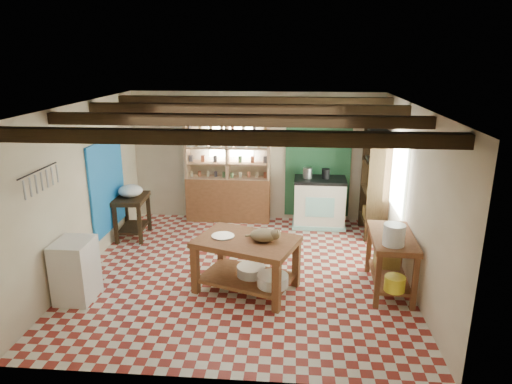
# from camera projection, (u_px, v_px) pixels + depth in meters

# --- Properties ---
(floor) EXTENTS (5.00, 5.00, 0.02)m
(floor) POSITION_uv_depth(u_px,v_px,m) (243.00, 272.00, 7.22)
(floor) COLOR maroon
(floor) RESTS_ON ground
(ceiling) EXTENTS (5.00, 5.00, 0.02)m
(ceiling) POSITION_uv_depth(u_px,v_px,m) (241.00, 106.00, 6.46)
(ceiling) COLOR #444549
(ceiling) RESTS_ON wall_back
(wall_back) EXTENTS (5.00, 0.04, 2.60)m
(wall_back) POSITION_uv_depth(u_px,v_px,m) (256.00, 157.00, 9.22)
(wall_back) COLOR beige
(wall_back) RESTS_ON floor
(wall_front) EXTENTS (5.00, 0.04, 2.60)m
(wall_front) POSITION_uv_depth(u_px,v_px,m) (214.00, 268.00, 4.46)
(wall_front) COLOR beige
(wall_front) RESTS_ON floor
(wall_left) EXTENTS (0.04, 5.00, 2.60)m
(wall_left) POSITION_uv_depth(u_px,v_px,m) (81.00, 189.00, 7.04)
(wall_left) COLOR beige
(wall_left) RESTS_ON floor
(wall_right) EXTENTS (0.04, 5.00, 2.60)m
(wall_right) POSITION_uv_depth(u_px,v_px,m) (412.00, 197.00, 6.64)
(wall_right) COLOR beige
(wall_right) RESTS_ON floor
(ceiling_beams) EXTENTS (5.00, 3.80, 0.15)m
(ceiling_beams) POSITION_uv_depth(u_px,v_px,m) (241.00, 114.00, 6.50)
(ceiling_beams) COLOR black
(ceiling_beams) RESTS_ON ceiling
(blue_wall_patch) EXTENTS (0.04, 1.40, 1.60)m
(blue_wall_patch) POSITION_uv_depth(u_px,v_px,m) (107.00, 186.00, 7.95)
(blue_wall_patch) COLOR blue
(blue_wall_patch) RESTS_ON wall_left
(green_wall_patch) EXTENTS (1.30, 0.04, 2.30)m
(green_wall_patch) POSITION_uv_depth(u_px,v_px,m) (318.00, 161.00, 9.11)
(green_wall_patch) COLOR #205230
(green_wall_patch) RESTS_ON wall_back
(window_back) EXTENTS (0.90, 0.02, 0.80)m
(window_back) POSITION_uv_depth(u_px,v_px,m) (231.00, 137.00, 9.13)
(window_back) COLOR silver
(window_back) RESTS_ON wall_back
(window_right) EXTENTS (0.02, 1.30, 1.20)m
(window_right) POSITION_uv_depth(u_px,v_px,m) (397.00, 173.00, 7.57)
(window_right) COLOR silver
(window_right) RESTS_ON wall_right
(utensil_rail) EXTENTS (0.06, 0.90, 0.28)m
(utensil_rail) POSITION_uv_depth(u_px,v_px,m) (39.00, 180.00, 5.75)
(utensil_rail) COLOR black
(utensil_rail) RESTS_ON wall_left
(pot_rack) EXTENTS (0.86, 0.12, 0.36)m
(pot_rack) POSITION_uv_depth(u_px,v_px,m) (321.00, 117.00, 8.44)
(pot_rack) COLOR black
(pot_rack) RESTS_ON ceiling
(shelving_unit) EXTENTS (1.70, 0.34, 2.20)m
(shelving_unit) POSITION_uv_depth(u_px,v_px,m) (228.00, 168.00, 9.14)
(shelving_unit) COLOR tan
(shelving_unit) RESTS_ON floor
(tall_rack) EXTENTS (0.40, 0.86, 2.00)m
(tall_rack) POSITION_uv_depth(u_px,v_px,m) (375.00, 183.00, 8.46)
(tall_rack) COLOR black
(tall_rack) RESTS_ON floor
(work_table) EXTENTS (1.61, 1.33, 0.78)m
(work_table) POSITION_uv_depth(u_px,v_px,m) (246.00, 264.00, 6.57)
(work_table) COLOR brown
(work_table) RESTS_ON floor
(stove) EXTENTS (1.01, 0.69, 0.98)m
(stove) POSITION_uv_depth(u_px,v_px,m) (319.00, 202.00, 9.03)
(stove) COLOR white
(stove) RESTS_ON floor
(prep_table) EXTENTS (0.59, 0.82, 0.79)m
(prep_table) POSITION_uv_depth(u_px,v_px,m) (133.00, 217.00, 8.47)
(prep_table) COLOR black
(prep_table) RESTS_ON floor
(white_cabinet) EXTENTS (0.48, 0.58, 0.87)m
(white_cabinet) POSITION_uv_depth(u_px,v_px,m) (76.00, 270.00, 6.31)
(white_cabinet) COLOR white
(white_cabinet) RESTS_ON floor
(right_counter) EXTENTS (0.64, 1.21, 0.85)m
(right_counter) POSITION_uv_depth(u_px,v_px,m) (390.00, 262.00, 6.56)
(right_counter) COLOR brown
(right_counter) RESTS_ON floor
(cat) EXTENTS (0.44, 0.36, 0.18)m
(cat) POSITION_uv_depth(u_px,v_px,m) (264.00, 235.00, 6.38)
(cat) COLOR #9B835A
(cat) RESTS_ON work_table
(steel_tray) EXTENTS (0.42, 0.42, 0.02)m
(steel_tray) POSITION_uv_depth(u_px,v_px,m) (223.00, 236.00, 6.55)
(steel_tray) COLOR #919398
(steel_tray) RESTS_ON work_table
(basin_large) EXTENTS (0.53, 0.53, 0.14)m
(basin_large) POSITION_uv_depth(u_px,v_px,m) (251.00, 271.00, 6.63)
(basin_large) COLOR white
(basin_large) RESTS_ON work_table
(basin_small) EXTENTS (0.56, 0.56, 0.15)m
(basin_small) POSITION_uv_depth(u_px,v_px,m) (273.00, 280.00, 6.34)
(basin_small) COLOR white
(basin_small) RESTS_ON work_table
(kettle_left) EXTENTS (0.18, 0.18, 0.21)m
(kettle_left) POSITION_uv_depth(u_px,v_px,m) (308.00, 173.00, 8.88)
(kettle_left) COLOR #919398
(kettle_left) RESTS_ON stove
(kettle_right) EXTENTS (0.16, 0.16, 0.19)m
(kettle_right) POSITION_uv_depth(u_px,v_px,m) (326.00, 174.00, 8.85)
(kettle_right) COLOR black
(kettle_right) RESTS_ON stove
(enamel_bowl) EXTENTS (0.47, 0.47, 0.22)m
(enamel_bowl) POSITION_uv_depth(u_px,v_px,m) (130.00, 191.00, 8.33)
(enamel_bowl) COLOR white
(enamel_bowl) RESTS_ON prep_table
(white_bucket) EXTENTS (0.30, 0.30, 0.29)m
(white_bucket) POSITION_uv_depth(u_px,v_px,m) (394.00, 235.00, 6.07)
(white_bucket) COLOR white
(white_bucket) RESTS_ON right_counter
(wicker_basket) EXTENTS (0.37, 0.30, 0.25)m
(wicker_basket) POSITION_uv_depth(u_px,v_px,m) (387.00, 258.00, 6.87)
(wicker_basket) COLOR olive
(wicker_basket) RESTS_ON right_counter
(yellow_tub) EXTENTS (0.29, 0.29, 0.20)m
(yellow_tub) POSITION_uv_depth(u_px,v_px,m) (395.00, 284.00, 6.16)
(yellow_tub) COLOR yellow
(yellow_tub) RESTS_ON right_counter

